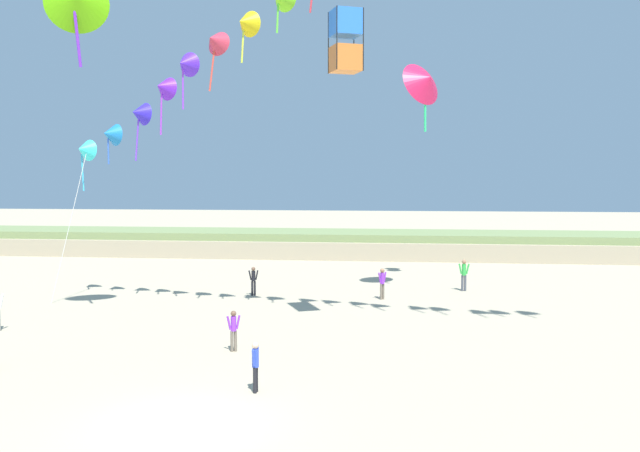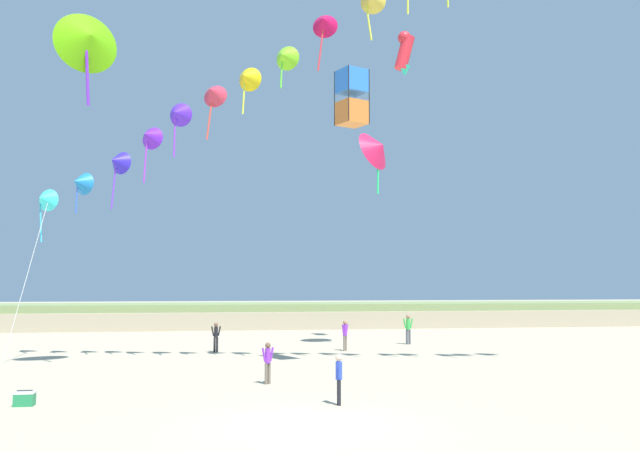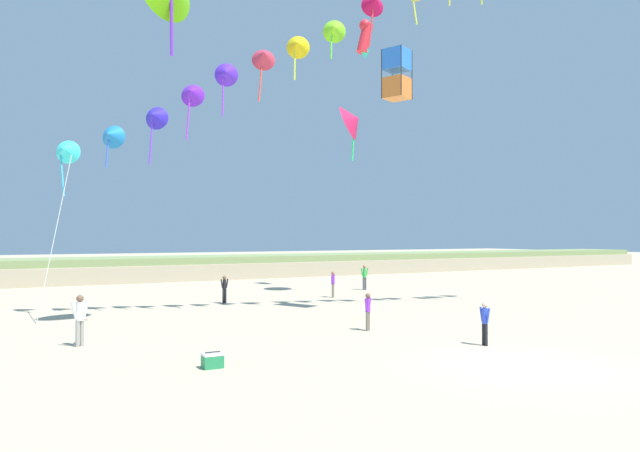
{
  "view_description": "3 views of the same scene",
  "coord_description": "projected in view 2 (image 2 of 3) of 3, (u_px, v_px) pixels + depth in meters",
  "views": [
    {
      "loc": [
        5.55,
        -16.05,
        6.15
      ],
      "look_at": [
        2.25,
        10.78,
        4.32
      ],
      "focal_mm": 38.0,
      "sensor_mm": 36.0,
      "label": 1
    },
    {
      "loc": [
        -2.27,
        -17.35,
        3.63
      ],
      "look_at": [
        2.14,
        11.9,
        6.12
      ],
      "focal_mm": 38.0,
      "sensor_mm": 36.0,
      "label": 2
    },
    {
      "loc": [
        -13.04,
        -11.59,
        3.73
      ],
      "look_at": [
        0.28,
        12.63,
        4.25
      ],
      "focal_mm": 32.0,
      "sensor_mm": 36.0,
      "label": 3
    }
  ],
  "objects": [
    {
      "name": "person_near_left",
      "position": [
        268.0,
        360.0,
        24.37
      ],
      "size": [
        0.48,
        0.33,
        1.48
      ],
      "color": "#726656",
      "rests_on": "ground"
    },
    {
      "name": "kite_banner_string",
      "position": [
        346.0,
        12.0,
        28.98
      ],
      "size": [
        28.89,
        14.16,
        23.73
      ],
      "color": "#35E9EF"
    },
    {
      "name": "person_mid_center",
      "position": [
        408.0,
        327.0,
        40.12
      ],
      "size": [
        0.61,
        0.24,
        1.75
      ],
      "color": "#474C56",
      "rests_on": "ground"
    },
    {
      "name": "dune_ridge",
      "position": [
        245.0,
        315.0,
        55.67
      ],
      "size": [
        120.0,
        8.21,
        1.95
      ],
      "color": "tan",
      "rests_on": "ground"
    },
    {
      "name": "person_near_right",
      "position": [
        345.0,
        333.0,
        36.28
      ],
      "size": [
        0.46,
        0.45,
        1.61
      ],
      "color": "#726656",
      "rests_on": "ground"
    },
    {
      "name": "person_far_right",
      "position": [
        339.0,
        376.0,
        20.19
      ],
      "size": [
        0.2,
        0.52,
        1.49
      ],
      "color": "black",
      "rests_on": "ground"
    },
    {
      "name": "large_kite_outer_drift",
      "position": [
        352.0,
        98.0,
        28.88
      ],
      "size": [
        1.44,
        1.44,
        2.37
      ],
      "color": "orange"
    },
    {
      "name": "ground_plane",
      "position": [
        307.0,
        427.0,
        17.12
      ],
      "size": [
        240.0,
        240.0,
        0.0
      ],
      "primitive_type": "plane",
      "color": "tan"
    },
    {
      "name": "beach_cooler",
      "position": [
        25.0,
        399.0,
        20.02
      ],
      "size": [
        0.58,
        0.41,
        0.46
      ],
      "color": "#23844C",
      "rests_on": "ground"
    },
    {
      "name": "large_kite_high_solo",
      "position": [
        378.0,
        148.0,
        38.51
      ],
      "size": [
        2.88,
        2.86,
        3.87
      ],
      "color": "#D61D4C"
    },
    {
      "name": "large_kite_mid_trail",
      "position": [
        405.0,
        52.0,
        41.21
      ],
      "size": [
        1.28,
        0.8,
        2.79
      ],
      "color": "red"
    },
    {
      "name": "large_kite_low_lead",
      "position": [
        88.0,
        39.0,
        27.25
      ],
      "size": [
        2.84,
        2.2,
        4.04
      ],
      "color": "#62C30E"
    },
    {
      "name": "person_far_center",
      "position": [
        216.0,
        335.0,
        35.57
      ],
      "size": [
        0.54,
        0.23,
        1.54
      ],
      "color": "black",
      "rests_on": "ground"
    }
  ]
}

